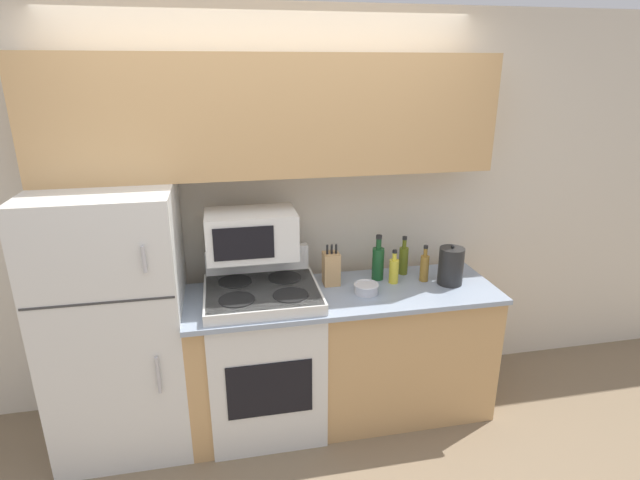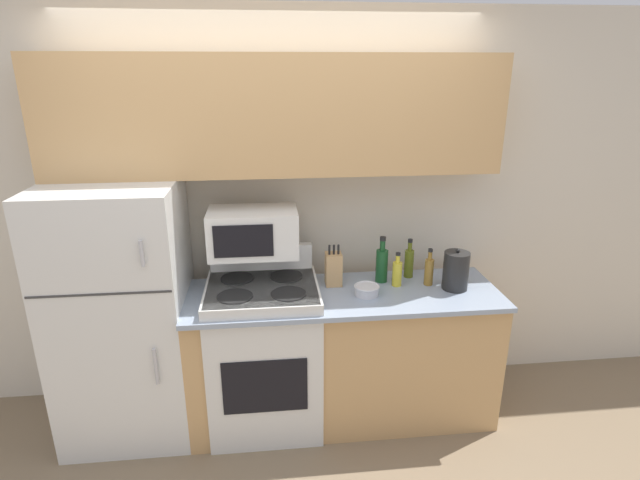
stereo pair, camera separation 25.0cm
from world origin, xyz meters
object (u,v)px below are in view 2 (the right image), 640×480
Objects in this scene: microwave at (253,232)px; knife_block at (333,269)px; bowl at (367,290)px; bottle_olive_oil at (409,262)px; bottle_wine_green at (382,264)px; bottle_cooking_spray at (397,273)px; stove at (265,353)px; bottle_vinegar at (429,271)px; kettle at (456,271)px; refrigerator at (124,313)px.

knife_block is at bearing 0.49° from microwave.
bottle_olive_oil is (0.33, 0.25, 0.07)m from bowl.
bowl is at bearing -124.61° from bottle_wine_green.
bottle_wine_green is at bearing 136.86° from bottle_cooking_spray.
bottle_wine_green is (-0.19, -0.05, 0.02)m from bottle_olive_oil.
microwave is at bearing -179.51° from knife_block.
bottle_olive_oil is (0.50, 0.07, -0.00)m from knife_block.
bottle_vinegar reaches higher than stove.
knife_block is 1.74× the size of bowl.
knife_block reaches higher than kettle.
refrigerator reaches higher than microwave.
kettle is at bearing -42.18° from bottle_olive_oil.
bottle_cooking_spray reaches higher than bowl.
microwave is 1.26m from kettle.
kettle is (0.14, -0.08, 0.03)m from bottle_vinegar.
bowl is 0.64× the size of bottle_vinegar.
knife_block is (1.28, 0.06, 0.20)m from refrigerator.
bottle_wine_green is at bearing 10.58° from stove.
bowl is 0.70× the size of bottle_cooking_spray.
bottle_cooking_spray is (0.39, -0.06, -0.02)m from knife_block.
bottle_cooking_spray is at bearing -8.73° from knife_block.
bottle_olive_oil is 0.99× the size of kettle.
stove is 5.06× the size of bottle_cooking_spray.
refrigerator is at bearing -175.90° from bottle_olive_oil.
bottle_olive_oil is 1.18× the size of bottle_cooking_spray.
stove is 2.11× the size of microwave.
kettle is at bearing -13.63° from bottle_cooking_spray.
bottle_olive_oil is at bearing 36.91° from bowl.
bottle_cooking_spray is at bearing 177.66° from bottle_vinegar.
bottle_vinegar reaches higher than bowl.
stove is 4.28× the size of bottle_olive_oil.
bowl is (0.63, -0.05, 0.43)m from stove.
bottle_wine_green reaches higher than kettle.
bottle_cooking_spray is (0.88, -0.06, -0.28)m from microwave.
bottle_olive_oil is at bearing 4.10° from refrigerator.
stove is 0.93m from bottle_wine_green.
knife_block is (0.49, 0.00, -0.26)m from microwave.
bottle_olive_oil reaches higher than stove.
bottle_vinegar is (0.28, -0.08, -0.02)m from bottle_wine_green.
bottle_olive_oil is (1.79, 0.13, 0.20)m from refrigerator.
microwave reaches higher than knife_block.
knife_block is at bearing -172.36° from bottle_olive_oil.
kettle is (1.23, -0.14, -0.25)m from microwave.
microwave is at bearing -175.86° from bottle_olive_oil.
bowl is 0.25m from bottle_wine_green.
bottle_wine_green reaches higher than stove.
microwave reaches higher than stove.
microwave is 2.20× the size of bottle_vinegar.
bowl is 0.25m from bottle_cooking_spray.
kettle is at bearing -2.37° from refrigerator.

